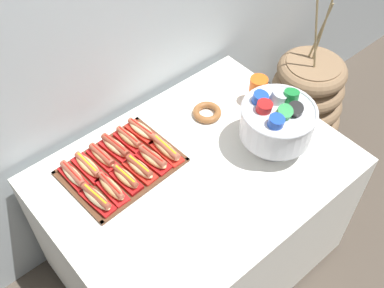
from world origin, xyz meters
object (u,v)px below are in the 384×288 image
at_px(buffet_table, 196,217).
at_px(donut, 207,112).
at_px(floor_vase, 304,103).
at_px(hot_dog_7, 88,166).
at_px(hot_dog_5, 166,149).
at_px(hot_dog_0, 97,198).
at_px(hot_dog_2, 126,178).
at_px(hot_dog_11, 142,130).
at_px(hot_dog_8, 102,156).
at_px(serving_tray, 121,167).
at_px(hot_dog_1, 112,188).
at_px(hot_dog_9, 116,147).
at_px(hot_dog_10, 129,139).
at_px(cup_stack, 258,91).
at_px(hot_dog_3, 140,168).
at_px(punch_bowl, 277,120).
at_px(hot_dog_6, 73,175).
at_px(hot_dog_4, 153,159).

xyz_separation_m(buffet_table, donut, (0.26, 0.22, 0.39)).
relative_size(floor_vase, hot_dog_7, 6.80).
height_order(buffet_table, hot_dog_5, hot_dog_5).
bearing_deg(hot_dog_7, buffet_table, -39.57).
xyz_separation_m(buffet_table, hot_dog_0, (-0.42, 0.13, 0.41)).
height_order(hot_dog_2, hot_dog_5, hot_dog_5).
height_order(hot_dog_0, hot_dog_11, hot_dog_0).
bearing_deg(hot_dog_8, hot_dog_11, 3.43).
xyz_separation_m(floor_vase, hot_dog_7, (-1.49, 0.05, 0.52)).
xyz_separation_m(serving_tray, hot_dog_1, (-0.11, -0.09, 0.03)).
distance_m(buffet_table, hot_dog_9, 0.55).
xyz_separation_m(hot_dog_10, cup_stack, (0.63, -0.18, 0.04)).
height_order(hot_dog_3, hot_dog_7, hot_dog_3).
height_order(hot_dog_1, hot_dog_5, hot_dog_5).
bearing_deg(hot_dog_7, hot_dog_8, 3.43).
relative_size(floor_vase, hot_dog_1, 7.02).
distance_m(punch_bowl, donut, 0.38).
bearing_deg(hot_dog_8, hot_dog_5, -32.82).
relative_size(floor_vase, hot_dog_9, 6.77).
height_order(punch_bowl, cup_stack, punch_bowl).
relative_size(hot_dog_10, hot_dog_11, 0.95).
relative_size(hot_dog_6, hot_dog_9, 0.96).
xyz_separation_m(serving_tray, hot_dog_10, (0.11, 0.09, 0.03)).
xyz_separation_m(buffet_table, hot_dog_8, (-0.28, 0.30, 0.41)).
bearing_deg(hot_dog_8, serving_tray, -62.12).
relative_size(floor_vase, hot_dog_6, 7.08).
bearing_deg(hot_dog_3, hot_dog_5, 3.43).
relative_size(buffet_table, hot_dog_9, 7.18).
distance_m(serving_tray, hot_dog_1, 0.14).
relative_size(hot_dog_5, hot_dog_9, 1.01).
xyz_separation_m(floor_vase, donut, (-0.88, -0.02, 0.50)).
bearing_deg(hot_dog_8, floor_vase, -2.28).
bearing_deg(floor_vase, hot_dog_5, -175.41).
bearing_deg(cup_stack, hot_dog_3, 178.87).
xyz_separation_m(hot_dog_7, punch_bowl, (0.71, -0.42, 0.13)).
distance_m(hot_dog_5, hot_dog_7, 0.34).
relative_size(hot_dog_1, hot_dog_2, 1.10).
distance_m(hot_dog_1, hot_dog_7, 0.17).
xyz_separation_m(hot_dog_1, hot_dog_11, (0.29, 0.18, -0.00)).
bearing_deg(hot_dog_6, hot_dog_11, 3.43).
height_order(hot_dog_4, cup_stack, cup_stack).
bearing_deg(punch_bowl, hot_dog_3, 154.70).
bearing_deg(hot_dog_6, hot_dog_5, -20.32).
distance_m(buffet_table, punch_bowl, 0.66).
bearing_deg(floor_vase, punch_bowl, -155.05).
bearing_deg(hot_dog_3, cup_stack, -1.13).
bearing_deg(buffet_table, hot_dog_5, 108.00).
xyz_separation_m(hot_dog_0, cup_stack, (0.92, -0.00, 0.04)).
relative_size(hot_dog_0, hot_dog_7, 1.00).
xyz_separation_m(floor_vase, hot_dog_6, (-1.56, 0.05, 0.52)).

